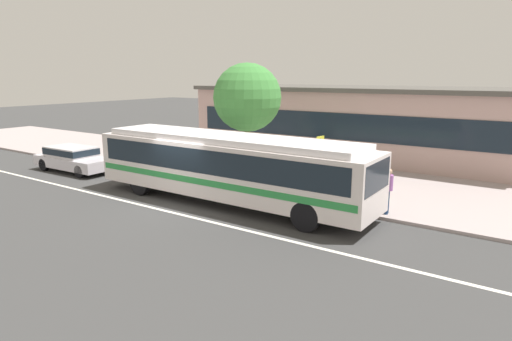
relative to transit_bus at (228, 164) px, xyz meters
name	(u,v)px	position (x,y,z in m)	size (l,w,h in m)	color
ground_plane	(178,205)	(-1.47, -1.33, -1.57)	(120.00, 120.00, 0.00)	#3A3A3A
sidewalk_slab	(270,172)	(-1.47, 5.35, -1.51)	(60.00, 8.00, 0.12)	#A59694
lane_stripe_center	(162,210)	(-1.47, -2.13, -1.57)	(56.00, 0.16, 0.01)	silver
transit_bus	(228,164)	(0.00, 0.00, 0.00)	(11.88, 2.53, 2.70)	silver
sedan_behind_bus	(73,158)	(-10.27, 0.05, -0.85)	(4.65, 1.89, 1.29)	silver
pedestrian_waiting_near_sign	(207,154)	(-3.66, 3.00, -0.45)	(0.46, 0.46, 1.71)	navy
pedestrian_walking_along_curb	(388,187)	(5.70, 1.82, -0.49)	(0.39, 0.39, 1.65)	navy
bus_stop_sign	(320,160)	(3.05, 1.79, 0.19)	(0.12, 0.44, 2.57)	gray
street_tree_near_stop	(247,98)	(-2.05, 4.21, 2.30)	(3.28, 3.28, 5.41)	brown
station_building	(359,122)	(0.35, 12.68, 0.56)	(20.21, 7.54, 4.25)	#B99790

